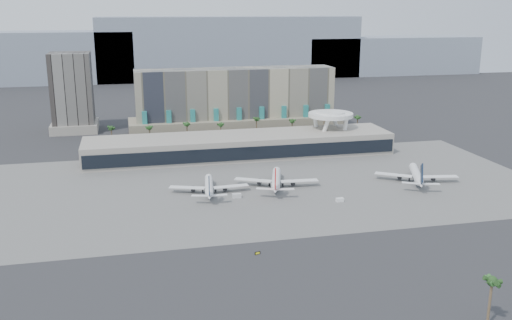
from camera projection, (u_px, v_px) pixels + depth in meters
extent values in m
plane|color=#232326|center=(298.00, 228.00, 215.15)|extent=(900.00, 900.00, 0.00)
cube|color=#5B5B59|center=(263.00, 185.00, 266.91)|extent=(260.00, 130.00, 0.06)
cube|color=gray|center=(10.00, 58.00, 611.58)|extent=(260.00, 60.00, 55.00)
cube|color=gray|center=(230.00, 48.00, 661.37)|extent=(300.00, 60.00, 70.00)
cube|color=gray|center=(388.00, 55.00, 707.73)|extent=(220.00, 60.00, 45.00)
cube|color=tan|center=(236.00, 100.00, 376.57)|extent=(130.00, 22.00, 42.00)
cube|color=gray|center=(236.00, 125.00, 378.84)|extent=(140.00, 30.00, 10.00)
cube|color=teal|center=(145.00, 126.00, 355.46)|extent=(3.00, 2.00, 18.00)
cube|color=teal|center=(169.00, 125.00, 358.69)|extent=(3.00, 2.00, 18.00)
cube|color=teal|center=(193.00, 124.00, 361.92)|extent=(3.00, 2.00, 18.00)
cube|color=teal|center=(216.00, 122.00, 365.16)|extent=(3.00, 2.00, 18.00)
cube|color=teal|center=(239.00, 121.00, 368.39)|extent=(3.00, 2.00, 18.00)
cube|color=teal|center=(262.00, 120.00, 371.62)|extent=(3.00, 2.00, 18.00)
cube|color=teal|center=(284.00, 119.00, 374.86)|extent=(3.00, 2.00, 18.00)
cube|color=teal|center=(306.00, 119.00, 378.09)|extent=(3.00, 2.00, 18.00)
cube|color=teal|center=(327.00, 118.00, 381.32)|extent=(3.00, 2.00, 18.00)
cube|color=black|center=(72.00, 92.00, 376.16)|extent=(26.00, 26.00, 52.00)
cube|color=#9B9588|center=(75.00, 127.00, 382.14)|extent=(30.00, 30.00, 6.00)
cube|color=#9B9588|center=(240.00, 146.00, 317.13)|extent=(170.00, 32.00, 12.00)
cube|color=black|center=(246.00, 153.00, 302.01)|extent=(168.00, 0.60, 7.00)
cube|color=black|center=(240.00, 133.00, 315.24)|extent=(170.00, 12.00, 2.50)
cylinder|color=white|center=(337.00, 127.00, 340.69)|extent=(6.98, 6.99, 21.89)
cylinder|color=white|center=(316.00, 128.00, 337.95)|extent=(6.98, 6.99, 21.89)
cylinder|color=white|center=(324.00, 133.00, 325.97)|extent=(6.98, 6.99, 21.89)
cylinder|color=white|center=(344.00, 132.00, 328.71)|extent=(6.98, 6.99, 21.89)
cylinder|color=white|center=(331.00, 115.00, 330.99)|extent=(26.00, 26.00, 2.20)
cylinder|color=white|center=(331.00, 113.00, 330.65)|extent=(16.00, 16.00, 1.20)
cylinder|color=brown|center=(112.00, 138.00, 334.98)|extent=(0.70, 0.70, 12.00)
sphere|color=#21431A|center=(111.00, 129.00, 333.50)|extent=(2.80, 2.80, 2.80)
cylinder|color=brown|center=(150.00, 136.00, 339.72)|extent=(0.70, 0.70, 12.00)
sphere|color=#21431A|center=(149.00, 127.00, 338.24)|extent=(2.80, 2.80, 2.80)
cylinder|color=brown|center=(187.00, 135.00, 344.47)|extent=(0.70, 0.70, 12.00)
sphere|color=#21431A|center=(186.00, 125.00, 342.99)|extent=(2.80, 2.80, 2.80)
cylinder|color=brown|center=(221.00, 133.00, 348.99)|extent=(0.70, 0.70, 12.00)
sphere|color=#21431A|center=(221.00, 124.00, 347.51)|extent=(2.80, 2.80, 2.80)
cylinder|color=brown|center=(257.00, 131.00, 353.95)|extent=(0.70, 0.70, 12.00)
sphere|color=#21431A|center=(258.00, 122.00, 352.47)|extent=(2.80, 2.80, 2.80)
cylinder|color=brown|center=(291.00, 129.00, 358.69)|extent=(0.70, 0.70, 12.00)
sphere|color=#21431A|center=(292.00, 121.00, 357.21)|extent=(2.80, 2.80, 2.80)
cylinder|color=brown|center=(325.00, 128.00, 363.44)|extent=(0.70, 0.70, 12.00)
sphere|color=#21431A|center=(325.00, 119.00, 361.96)|extent=(2.80, 2.80, 2.80)
cylinder|color=brown|center=(358.00, 126.00, 368.40)|extent=(0.70, 0.70, 12.00)
sphere|color=#21431A|center=(359.00, 118.00, 366.91)|extent=(2.80, 2.80, 2.80)
cylinder|color=white|center=(209.00, 185.00, 256.01)|extent=(6.78, 24.49, 3.55)
cylinder|color=#0F1C32|center=(209.00, 185.00, 256.05)|extent=(6.65, 24.00, 3.48)
cone|color=white|center=(209.00, 176.00, 269.37)|extent=(4.06, 4.44, 3.55)
cone|color=white|center=(209.00, 196.00, 240.88)|extent=(4.60, 8.40, 3.55)
cube|color=white|center=(187.00, 187.00, 254.45)|extent=(16.25, 8.74, 0.31)
cube|color=white|center=(231.00, 186.00, 256.15)|extent=(16.21, 4.73, 0.31)
cylinder|color=black|center=(193.00, 189.00, 255.34)|extent=(2.41, 3.78, 1.95)
cylinder|color=black|center=(225.00, 188.00, 256.57)|extent=(2.41, 3.78, 1.95)
cube|color=#0F1C32|center=(209.00, 186.00, 238.39)|extent=(1.53, 8.05, 9.35)
cube|color=white|center=(200.00, 196.00, 239.56)|extent=(7.37, 3.81, 0.22)
cube|color=white|center=(219.00, 195.00, 240.25)|extent=(7.11, 1.99, 0.22)
cylinder|color=black|center=(209.00, 184.00, 265.75)|extent=(0.44, 0.44, 1.42)
cylinder|color=black|center=(203.00, 191.00, 255.56)|extent=(0.62, 0.62, 1.42)
cylinder|color=black|center=(215.00, 191.00, 256.05)|extent=(0.62, 0.62, 1.42)
cylinder|color=white|center=(276.00, 179.00, 264.79)|extent=(11.10, 26.56, 3.89)
cylinder|color=#0F1C32|center=(276.00, 179.00, 264.83)|extent=(10.88, 26.03, 3.81)
cone|color=white|center=(277.00, 170.00, 279.45)|extent=(4.95, 5.28, 3.89)
cone|color=white|center=(275.00, 189.00, 248.19)|extent=(6.17, 9.49, 3.89)
cube|color=white|center=(253.00, 180.00, 264.59)|extent=(17.27, 11.68, 0.34)
cube|color=white|center=(299.00, 181.00, 263.43)|extent=(17.73, 5.14, 0.34)
cylinder|color=black|center=(259.00, 182.00, 265.15)|extent=(3.13, 4.33, 2.14)
cylinder|color=black|center=(293.00, 182.00, 264.31)|extent=(3.13, 4.33, 2.14)
cube|color=#B31415|center=(275.00, 179.00, 245.47)|extent=(2.92, 8.62, 10.24)
cube|color=white|center=(265.00, 189.00, 247.36)|extent=(7.97, 5.13, 0.24)
cube|color=white|center=(285.00, 189.00, 246.88)|extent=(8.00, 3.22, 0.24)
cylinder|color=black|center=(277.00, 178.00, 275.47)|extent=(0.49, 0.49, 1.56)
cylinder|color=black|center=(269.00, 185.00, 264.73)|extent=(0.68, 0.68, 1.56)
cylinder|color=black|center=(283.00, 185.00, 264.40)|extent=(0.68, 0.68, 1.56)
cylinder|color=white|center=(416.00, 174.00, 272.27)|extent=(13.36, 25.99, 3.88)
cylinder|color=#0F1C32|center=(416.00, 174.00, 272.30)|extent=(13.09, 25.47, 3.80)
cone|color=white|center=(413.00, 165.00, 286.72)|extent=(5.21, 5.48, 3.88)
cone|color=white|center=(421.00, 184.00, 255.88)|extent=(6.82, 9.53, 3.88)
cube|color=white|center=(393.00, 175.00, 273.06)|extent=(16.66, 12.89, 0.34)
cube|color=white|center=(439.00, 177.00, 269.92)|extent=(17.84, 6.75, 0.34)
cylinder|color=black|center=(399.00, 177.00, 273.35)|extent=(3.41, 4.39, 2.13)
cylinder|color=black|center=(433.00, 178.00, 271.06)|extent=(3.41, 4.39, 2.13)
cube|color=#0F1C32|center=(422.00, 174.00, 253.18)|extent=(3.70, 8.35, 10.20)
cube|color=white|center=(411.00, 183.00, 255.47)|extent=(7.79, 5.69, 0.24)
cube|color=white|center=(431.00, 184.00, 254.19)|extent=(8.03, 3.90, 0.24)
cylinder|color=black|center=(413.00, 173.00, 282.81)|extent=(0.48, 0.48, 1.55)
cylinder|color=black|center=(409.00, 180.00, 272.50)|extent=(0.68, 0.68, 1.55)
cylinder|color=black|center=(423.00, 180.00, 271.59)|extent=(0.68, 0.68, 1.55)
cube|color=silver|center=(237.00, 196.00, 248.54)|extent=(3.96, 1.99, 1.92)
cube|color=white|center=(340.00, 200.00, 243.68)|extent=(3.26, 1.94, 1.64)
cube|color=black|center=(258.00, 253.00, 191.98)|extent=(2.07, 0.86, 0.94)
cube|color=yellow|center=(258.00, 253.00, 191.82)|extent=(1.46, 0.47, 0.57)
cylinder|color=black|center=(255.00, 254.00, 191.86)|extent=(0.11, 0.11, 0.57)
cylinder|color=black|center=(260.00, 253.00, 192.19)|extent=(0.11, 0.11, 0.57)
cylinder|color=brown|center=(490.00, 303.00, 147.58)|extent=(0.70, 0.70, 13.02)
sphere|color=#21431A|center=(492.00, 281.00, 145.97)|extent=(2.80, 2.80, 2.80)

